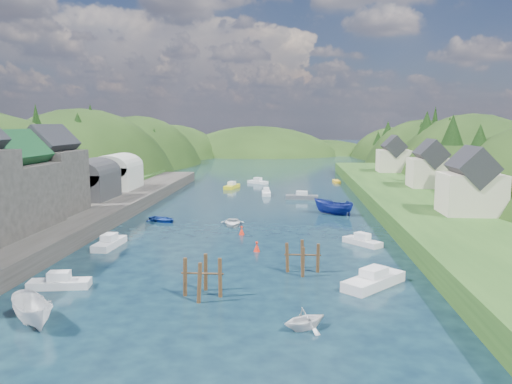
# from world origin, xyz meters

# --- Properties ---
(ground) EXTENTS (600.00, 600.00, 0.00)m
(ground) POSITION_xyz_m (0.00, 50.00, 0.00)
(ground) COLOR black
(ground) RESTS_ON ground
(hillside_left) EXTENTS (44.00, 245.56, 52.00)m
(hillside_left) POSITION_xyz_m (-45.00, 75.00, -8.03)
(hillside_left) COLOR black
(hillside_left) RESTS_ON ground
(hillside_right) EXTENTS (36.00, 245.56, 48.00)m
(hillside_right) POSITION_xyz_m (45.00, 75.00, -7.41)
(hillside_right) COLOR black
(hillside_right) RESTS_ON ground
(far_hills) EXTENTS (103.00, 68.00, 44.00)m
(far_hills) POSITION_xyz_m (1.22, 174.01, -10.80)
(far_hills) COLOR black
(far_hills) RESTS_ON ground
(hill_trees) EXTENTS (89.83, 147.52, 12.56)m
(hill_trees) POSITION_xyz_m (-0.28, 63.95, 11.12)
(hill_trees) COLOR black
(hill_trees) RESTS_ON ground
(quay_left) EXTENTS (12.00, 110.00, 2.00)m
(quay_left) POSITION_xyz_m (-24.00, 20.00, 1.00)
(quay_left) COLOR #2D2B28
(quay_left) RESTS_ON ground
(terrace_left_grass) EXTENTS (12.00, 110.00, 2.50)m
(terrace_left_grass) POSITION_xyz_m (-31.00, 20.00, 1.25)
(terrace_left_grass) COLOR #234719
(terrace_left_grass) RESTS_ON ground
(boat_sheds) EXTENTS (7.00, 21.00, 7.50)m
(boat_sheds) POSITION_xyz_m (-26.00, 39.00, 5.27)
(boat_sheds) COLOR #2D2D30
(boat_sheds) RESTS_ON quay_left
(terrace_right) EXTENTS (16.00, 120.00, 2.40)m
(terrace_right) POSITION_xyz_m (25.00, 40.00, 1.20)
(terrace_right) COLOR #234719
(terrace_right) RESTS_ON ground
(right_bank_cottages) EXTENTS (9.00, 59.24, 8.41)m
(right_bank_cottages) POSITION_xyz_m (28.00, 48.33, 5.84)
(right_bank_cottages) COLOR beige
(right_bank_cottages) RESTS_ON terrace_right
(piling_cluster_near) EXTENTS (3.35, 3.11, 3.71)m
(piling_cluster_near) POSITION_xyz_m (-1.94, -3.10, 1.29)
(piling_cluster_near) COLOR #382314
(piling_cluster_near) RESTS_ON ground
(piling_cluster_far) EXTENTS (3.36, 3.12, 3.30)m
(piling_cluster_far) POSITION_xyz_m (6.05, 3.94, 1.09)
(piling_cluster_far) COLOR #382314
(piling_cluster_far) RESTS_ON ground
(channel_buoy_near) EXTENTS (0.70, 0.70, 1.10)m
(channel_buoy_near) POSITION_xyz_m (1.33, 10.98, 0.48)
(channel_buoy_near) COLOR red
(channel_buoy_near) RESTS_ON ground
(channel_buoy_far) EXTENTS (0.70, 0.70, 1.10)m
(channel_buoy_far) POSITION_xyz_m (-1.08, 18.79, 0.48)
(channel_buoy_far) COLOR red
(channel_buoy_far) RESTS_ON ground
(moored_boats) EXTENTS (32.66, 87.36, 2.42)m
(moored_boats) POSITION_xyz_m (-0.08, 21.49, 0.65)
(moored_boats) COLOR silver
(moored_boats) RESTS_ON ground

